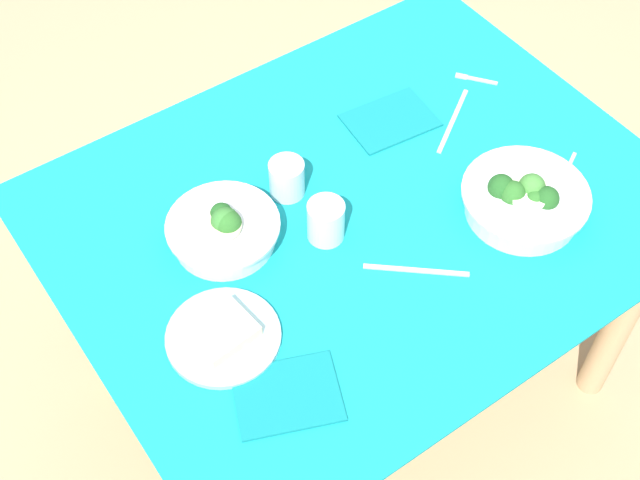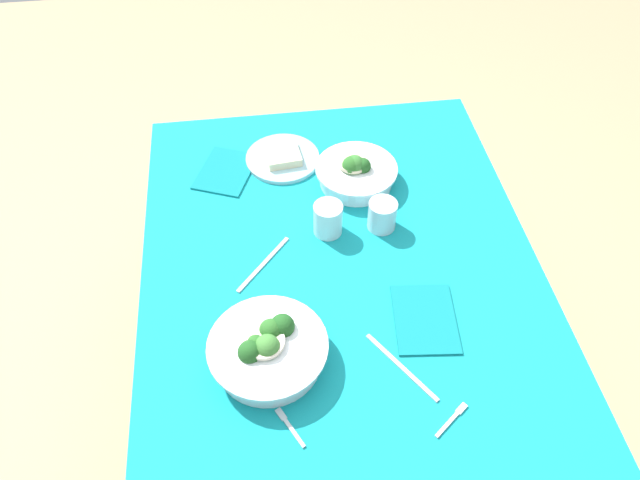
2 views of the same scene
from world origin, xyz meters
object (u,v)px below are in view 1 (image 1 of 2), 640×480
Objects in this scene: broccoli_bowl_near at (224,230)px; water_glass_side at (326,221)px; table_knife_left at (453,121)px; bread_side_plate at (223,335)px; napkin_folded_upper at (287,395)px; fork_by_near_bowl at (474,79)px; fork_by_far_bowl at (567,170)px; napkin_folded_lower at (390,120)px; water_glass_center at (287,178)px; broccoli_bowl_far at (524,200)px; table_knife_right at (416,270)px.

broccoli_bowl_near is 2.55× the size of water_glass_side.
broccoli_bowl_near is at bearing 146.83° from table_knife_left.
bread_side_plate is 0.17m from napkin_folded_upper.
broccoli_bowl_near is 1.06× the size of table_knife_left.
fork_by_far_bowl is at bearing 137.29° from fork_by_near_bowl.
water_glass_side is 1.05× the size of fork_by_near_bowl.
table_knife_left is at bearing -166.50° from water_glass_side.
fork_by_near_bowl is at bearing 179.07° from napkin_folded_lower.
water_glass_center is at bearing 141.57° from table_knife_left.
napkin_folded_lower is at bearing -155.58° from bread_side_plate.
fork_by_far_bowl is (-0.53, 0.30, -0.04)m from water_glass_center.
water_glass_center is 0.56m from fork_by_near_bowl.
napkin_folded_upper is (0.69, 0.36, 0.00)m from table_knife_left.
broccoli_bowl_near is 2.67× the size of fork_by_near_bowl.
bread_side_plate reaches higher than table_knife_left.
fork_by_near_bowl is at bearing -117.81° from broccoli_bowl_far.
broccoli_bowl_near is at bearing 58.17° from fork_by_near_bowl.
broccoli_bowl_far is at bearing 172.09° from bread_side_plate.
napkin_folded_upper is (0.09, 0.36, -0.03)m from broccoli_bowl_near.
fork_by_far_bowl is at bearing -101.15° from table_knife_left.
broccoli_bowl_far is 0.30m from table_knife_left.
broccoli_bowl_far is 0.38m from napkin_folded_lower.
broccoli_bowl_near is at bearing -104.21° from napkin_folded_upper.
water_glass_center is 0.42× the size of napkin_folded_lower.
broccoli_bowl_near is 2.45× the size of fork_by_far_bowl.
water_glass_side is (-0.18, 0.10, 0.01)m from broccoli_bowl_near.
napkin_folded_upper is (0.27, 0.40, -0.04)m from water_glass_center.
napkin_folded_lower is at bearing -172.30° from water_glass_center.
broccoli_bowl_far is 0.49m from water_glass_center.
water_glass_center is 0.96× the size of fork_by_near_bowl.
water_glass_center is at bearing -123.81° from napkin_folded_upper.
fork_by_near_bowl is 0.44× the size of napkin_folded_lower.
water_glass_center is 0.61m from fork_by_far_bowl.
fork_by_far_bowl is 0.81m from napkin_folded_upper.
fork_by_far_bowl is 1.09× the size of fork_by_near_bowl.
bread_side_plate is 2.41× the size of water_glass_side.
broccoli_bowl_far is 0.67m from bread_side_plate.
table_knife_left is 1.15× the size of napkin_folded_upper.
bread_side_plate is 0.83m from fork_by_far_bowl.
water_glass_center is at bearing 56.11° from fork_by_near_bowl.
fork_by_near_bowl is 0.41× the size of table_knife_right.
water_glass_center is at bearing -56.96° from fork_by_far_bowl.
water_glass_center is at bearing -167.71° from broccoli_bowl_near.
fork_by_near_bowl is at bearing -174.08° from broccoli_bowl_near.
napkin_folded_lower is at bearing 111.89° from table_knife_left.
table_knife_right is 0.37m from napkin_folded_upper.
table_knife_right is at bearing 89.76° from fork_by_near_bowl.
fork_by_near_bowl is (-0.56, -0.18, -0.04)m from water_glass_side.
broccoli_bowl_far reaches higher than napkin_folded_lower.
table_knife_left is (0.13, 0.08, -0.00)m from fork_by_near_bowl.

